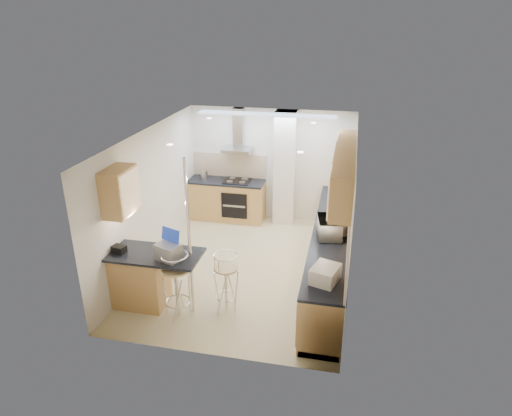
% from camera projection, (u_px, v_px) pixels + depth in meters
% --- Properties ---
extents(ground, '(4.80, 4.80, 0.00)m').
position_uv_depth(ground, '(247.00, 268.00, 8.44)').
color(ground, '#CEBD89').
rests_on(ground, ground).
extents(room_shell, '(3.64, 4.84, 2.51)m').
position_uv_depth(room_shell, '(269.00, 184.00, 8.12)').
color(room_shell, silver).
rests_on(room_shell, ground).
extents(right_counter, '(0.63, 4.40, 0.92)m').
position_uv_depth(right_counter, '(330.00, 254.00, 7.98)').
color(right_counter, tan).
rests_on(right_counter, ground).
extents(back_counter, '(1.70, 0.63, 0.92)m').
position_uv_depth(back_counter, '(227.00, 200.00, 10.34)').
color(back_counter, tan).
rests_on(back_counter, ground).
extents(peninsula, '(1.47, 0.72, 0.94)m').
position_uv_depth(peninsula, '(156.00, 279.00, 7.17)').
color(peninsula, tan).
rests_on(peninsula, ground).
extents(microwave, '(0.48, 0.63, 0.32)m').
position_uv_depth(microwave, '(330.00, 228.00, 7.52)').
color(microwave, silver).
rests_on(microwave, right_counter).
extents(laptop, '(0.43, 0.38, 0.25)m').
position_uv_depth(laptop, '(169.00, 252.00, 6.78)').
color(laptop, '#A2A5AA').
rests_on(laptop, peninsula).
extents(bag, '(0.23, 0.19, 0.11)m').
position_uv_depth(bag, '(119.00, 249.00, 7.00)').
color(bag, black).
rests_on(bag, peninsula).
extents(bar_stool_near, '(0.58, 0.58, 1.07)m').
position_uv_depth(bar_stool_near, '(177.00, 285.00, 6.91)').
color(bar_stool_near, tan).
rests_on(bar_stool_near, ground).
extents(bar_stool_end, '(0.55, 0.55, 0.97)m').
position_uv_depth(bar_stool_end, '(226.00, 282.00, 7.09)').
color(bar_stool_end, tan).
rests_on(bar_stool_end, ground).
extents(jar_a, '(0.14, 0.14, 0.18)m').
position_uv_depth(jar_a, '(343.00, 198.00, 8.93)').
color(jar_a, beige).
rests_on(jar_a, right_counter).
extents(jar_b, '(0.14, 0.14, 0.16)m').
position_uv_depth(jar_b, '(332.00, 198.00, 8.96)').
color(jar_b, beige).
rests_on(jar_b, right_counter).
extents(jar_c, '(0.17, 0.17, 0.21)m').
position_uv_depth(jar_c, '(343.00, 229.00, 7.59)').
color(jar_c, '#B8AA93').
rests_on(jar_c, right_counter).
extents(jar_d, '(0.13, 0.13, 0.16)m').
position_uv_depth(jar_d, '(325.00, 236.00, 7.40)').
color(jar_d, silver).
rests_on(jar_d, right_counter).
extents(bread_bin, '(0.44, 0.50, 0.22)m').
position_uv_depth(bread_bin, '(325.00, 274.00, 6.25)').
color(bread_bin, beige).
rests_on(bread_bin, right_counter).
extents(kettle, '(0.16, 0.16, 0.21)m').
position_uv_depth(kettle, '(204.00, 175.00, 10.21)').
color(kettle, '#A9ABAD').
rests_on(kettle, back_counter).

